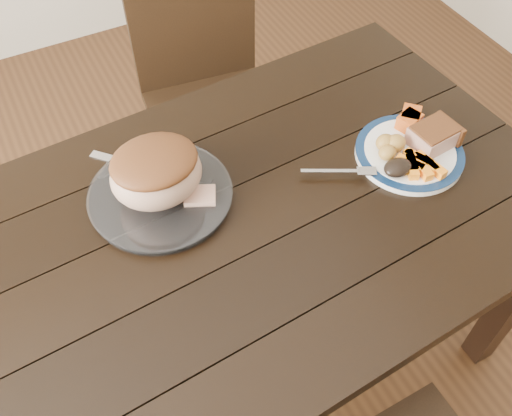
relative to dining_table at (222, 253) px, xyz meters
name	(u,v)px	position (x,y,z in m)	size (l,w,h in m)	color
ground	(231,368)	(0.00, 0.00, -0.66)	(4.00, 4.00, 0.00)	#472B16
dining_table	(222,253)	(0.00, 0.00, 0.00)	(1.66, 1.01, 0.75)	black
chair_far	(206,83)	(0.29, 0.74, -0.13)	(0.47, 0.48, 0.93)	black
dinner_plate	(409,154)	(0.51, -0.01, 0.10)	(0.26, 0.26, 0.02)	white
plate_rim	(410,151)	(0.51, -0.01, 0.11)	(0.26, 0.26, 0.02)	#0D2344
serving_platter	(161,196)	(-0.08, 0.14, 0.10)	(0.32, 0.32, 0.02)	white
pork_slice	(433,137)	(0.57, -0.02, 0.14)	(0.11, 0.08, 0.05)	tan
roasted_potatoes	(390,145)	(0.46, 0.01, 0.13)	(0.08, 0.07, 0.04)	gold
carrot_batons	(419,164)	(0.49, -0.07, 0.12)	(0.08, 0.11, 0.02)	orange
pumpkin_wedges	(410,119)	(0.56, 0.06, 0.13)	(0.08, 0.08, 0.04)	orange
dark_mushroom	(398,167)	(0.43, -0.06, 0.13)	(0.07, 0.05, 0.03)	black
fork	(344,172)	(0.33, 0.00, 0.11)	(0.17, 0.10, 0.00)	silver
roast_joint	(156,174)	(-0.08, 0.14, 0.18)	(0.21, 0.18, 0.13)	tan
cut_slice	(200,196)	(-0.01, 0.09, 0.12)	(0.07, 0.06, 0.02)	tan
carving_knife	(173,174)	(-0.03, 0.19, 0.10)	(0.23, 0.25, 0.01)	silver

